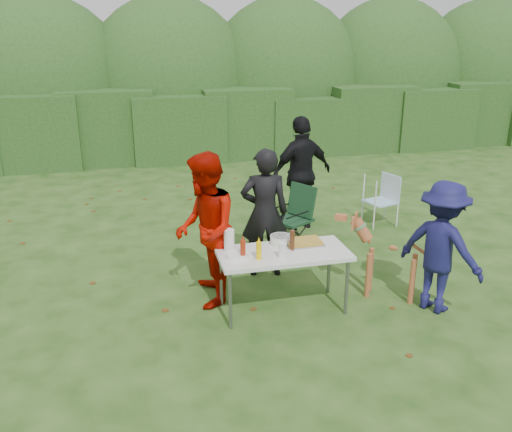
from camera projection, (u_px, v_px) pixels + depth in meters
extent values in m
plane|color=#1E4211|center=(253.00, 312.00, 6.35)|extent=(80.00, 80.00, 0.00)
cube|color=#23471C|center=(178.00, 125.00, 13.40)|extent=(22.00, 1.40, 1.70)
ellipsoid|color=#3D6628|center=(170.00, 87.00, 14.62)|extent=(20.00, 2.60, 3.20)
cube|color=silver|center=(283.00, 254.00, 6.18)|extent=(1.50, 0.70, 0.05)
cylinder|color=slate|center=(230.00, 301.00, 5.90)|extent=(0.04, 0.04, 0.69)
cylinder|color=slate|center=(347.00, 287.00, 6.20)|extent=(0.04, 0.04, 0.69)
cylinder|color=slate|center=(221.00, 279.00, 6.41)|extent=(0.04, 0.04, 0.69)
cylinder|color=slate|center=(329.00, 267.00, 6.71)|extent=(0.04, 0.04, 0.69)
imported|color=black|center=(265.00, 213.00, 7.07)|extent=(0.69, 0.51, 1.73)
imported|color=#A60B00|center=(205.00, 230.00, 6.32)|extent=(0.78, 0.96, 1.84)
imported|color=black|center=(301.00, 173.00, 8.72)|extent=(1.16, 0.72, 1.85)
imported|color=#16154A|center=(441.00, 247.00, 6.19)|extent=(1.02, 1.16, 1.56)
cube|color=#B7B7BA|center=(304.00, 244.00, 6.38)|extent=(0.45, 0.30, 0.02)
cube|color=#B69030|center=(304.00, 241.00, 6.37)|extent=(0.40, 0.26, 0.04)
cylinder|color=#FFC800|center=(259.00, 251.00, 5.95)|extent=(0.06, 0.06, 0.20)
cylinder|color=maroon|center=(243.00, 250.00, 5.94)|extent=(0.06, 0.06, 0.22)
cylinder|color=#47230F|center=(292.00, 240.00, 6.18)|extent=(0.06, 0.06, 0.24)
cylinder|color=white|center=(229.00, 240.00, 6.16)|extent=(0.12, 0.12, 0.26)
cylinder|color=white|center=(282.00, 250.00, 5.98)|extent=(0.08, 0.08, 0.18)
cylinder|color=silver|center=(281.00, 240.00, 6.38)|extent=(0.26, 0.26, 0.10)
cylinder|color=white|center=(237.00, 255.00, 6.01)|extent=(0.24, 0.24, 0.05)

